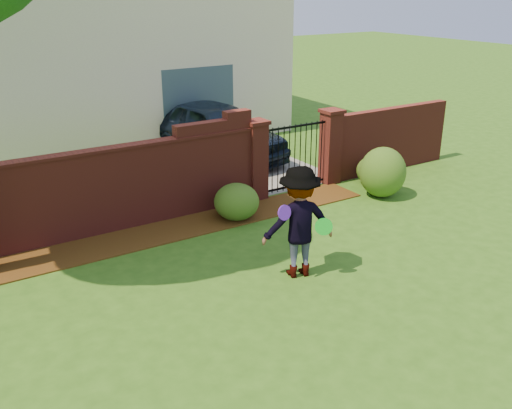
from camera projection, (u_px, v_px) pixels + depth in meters
ground at (263, 302)px, 9.05m from camera, size 80.00×80.00×0.01m
mulch_bed at (131, 240)px, 11.20m from camera, size 11.10×1.08×0.03m
brick_wall at (62, 197)px, 10.86m from camera, size 8.70×0.31×2.16m
brick_wall_return at (388, 139)px, 15.18m from camera, size 4.00×0.25×1.70m
pillar_left at (256, 160)px, 13.05m from camera, size 0.50×0.50×1.88m
pillar_right at (330, 146)px, 14.15m from camera, size 0.50×0.50×1.88m
iron_gate at (295, 157)px, 13.63m from camera, size 1.78×0.03×1.60m
driveway at (216, 152)px, 17.09m from camera, size 3.20×8.00×0.01m
house at (83, 37)px, 17.85m from camera, size 12.40×6.40×6.30m
car at (224, 132)px, 16.09m from camera, size 2.62×5.00×1.62m
shrub_left at (237, 202)px, 12.09m from camera, size 0.97×0.97×0.79m
shrub_middle at (383, 172)px, 13.34m from camera, size 1.09×1.09×1.20m
shrub_right at (372, 171)px, 14.24m from camera, size 0.80×0.80×0.71m
man at (299, 223)px, 9.54m from camera, size 1.42×1.06×1.96m
frisbee_purple at (284, 213)px, 9.07m from camera, size 0.26×0.10×0.25m
frisbee_green at (324, 227)px, 9.40m from camera, size 0.28×0.23×0.30m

